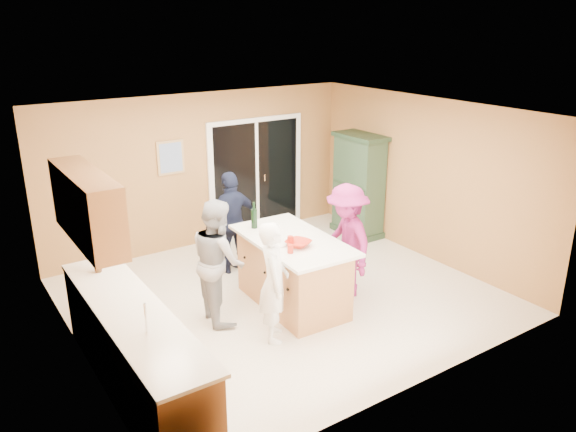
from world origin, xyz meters
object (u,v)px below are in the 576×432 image
green_hutch (359,186)px  woman_grey (218,261)px  kitchen_island (293,274)px  woman_magenta (347,241)px  woman_navy (232,222)px  woman_white (274,282)px

green_hutch → woman_grey: bearing=-158.8°
green_hutch → woman_grey: 3.75m
kitchen_island → woman_magenta: bearing=-10.4°
kitchen_island → woman_navy: 1.49m
kitchen_island → woman_grey: (-0.99, 0.23, 0.36)m
green_hutch → woman_magenta: (-1.72, -1.76, -0.08)m
woman_navy → woman_magenta: bearing=113.0°
kitchen_island → green_hutch: size_ratio=1.02×
woman_white → kitchen_island: bearing=-18.9°
kitchen_island → woman_navy: bearing=97.7°
woman_white → woman_magenta: woman_magenta is taller
woman_grey → woman_magenta: bearing=-95.1°
green_hutch → kitchen_island: bearing=-147.7°
kitchen_island → woman_white: bearing=-136.4°
kitchen_island → woman_grey: size_ratio=1.16×
woman_navy → green_hutch: bearing=176.4°
woman_magenta → kitchen_island: bearing=-92.2°
green_hutch → woman_white: bearing=-145.7°
woman_white → woman_magenta: 1.52m
green_hutch → woman_white: (-3.18, -2.17, -0.14)m
woman_white → woman_grey: size_ratio=0.93×
woman_white → woman_grey: woman_grey is taller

